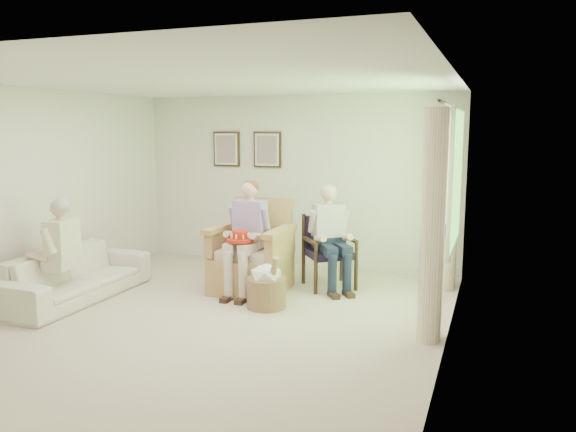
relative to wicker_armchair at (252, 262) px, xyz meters
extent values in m
plane|color=beige|center=(0.04, -1.21, -0.38)|extent=(5.50, 5.50, 0.00)
cube|color=silver|center=(0.04, 1.54, 0.92)|extent=(5.00, 0.04, 2.60)
cube|color=silver|center=(-2.46, -1.21, 0.92)|extent=(0.04, 5.50, 2.60)
cube|color=silver|center=(2.54, -1.21, 0.92)|extent=(0.04, 5.50, 2.60)
cube|color=white|center=(0.04, -1.21, 2.22)|extent=(5.00, 5.50, 0.02)
cube|color=#2D6B23|center=(2.51, -0.01, 1.17)|extent=(0.02, 1.40, 1.50)
cube|color=white|center=(2.50, -0.01, 1.95)|extent=(0.04, 1.52, 0.06)
cube|color=white|center=(2.50, -0.01, 0.39)|extent=(0.04, 1.52, 0.06)
cylinder|color=#382114|center=(2.41, -0.01, 1.97)|extent=(0.03, 2.50, 0.03)
cylinder|color=beige|center=(2.37, -0.99, 0.77)|extent=(0.34, 0.34, 2.30)
cylinder|color=beige|center=(2.37, 0.97, 0.77)|extent=(0.34, 0.34, 2.30)
cube|color=#382114|center=(-1.11, 1.51, 1.40)|extent=(0.45, 0.03, 0.55)
cube|color=silver|center=(-1.11, 1.49, 1.40)|extent=(0.39, 0.01, 0.49)
cube|color=tan|center=(-1.11, 1.48, 1.40)|extent=(0.33, 0.01, 0.43)
cube|color=#382114|center=(-0.41, 1.51, 1.40)|extent=(0.45, 0.03, 0.55)
cube|color=silver|center=(-0.41, 1.49, 1.40)|extent=(0.39, 0.01, 0.49)
cube|color=tan|center=(-0.41, 1.48, 1.40)|extent=(0.33, 0.01, 0.43)
cube|color=tan|center=(0.00, -0.04, -0.15)|extent=(0.89, 0.87, 0.47)
cube|color=beige|center=(0.00, -0.07, 0.14)|extent=(0.69, 0.67, 0.11)
cube|color=tan|center=(0.00, 0.33, 0.46)|extent=(0.82, 0.25, 0.70)
cube|color=tan|center=(-0.41, -0.04, 0.27)|extent=(0.11, 0.80, 0.33)
cube|color=tan|center=(0.41, -0.04, 0.27)|extent=(0.11, 0.80, 0.33)
cylinder|color=black|center=(0.62, 0.24, -0.17)|extent=(0.05, 0.05, 0.41)
cylinder|color=black|center=(1.18, 0.24, -0.17)|extent=(0.05, 0.05, 0.41)
cylinder|color=black|center=(0.62, 0.75, -0.17)|extent=(0.05, 0.05, 0.41)
cylinder|color=black|center=(1.18, 0.75, -0.17)|extent=(0.05, 0.05, 0.41)
cube|color=#1E1836|center=(0.90, 0.50, 0.08)|extent=(0.54, 0.52, 0.09)
cube|color=#1E1836|center=(0.90, 0.75, 0.33)|extent=(0.50, 0.06, 0.46)
imported|color=#F0E8CF|center=(-1.91, -1.12, -0.08)|extent=(2.07, 0.81, 0.61)
cube|color=beige|center=(0.00, -0.08, 0.31)|extent=(0.40, 0.26, 0.16)
cube|color=#A287BF|center=(0.00, -0.06, 0.59)|extent=(0.39, 0.24, 0.46)
sphere|color=#DDAD8E|center=(0.00, -0.07, 0.96)|extent=(0.21, 0.21, 0.21)
ellipsoid|color=brown|center=(0.00, -0.04, 0.98)|extent=(0.22, 0.22, 0.18)
cube|color=beige|center=(-0.10, -0.30, 0.26)|extent=(0.14, 0.44, 0.13)
cube|color=beige|center=(0.10, -0.30, 0.26)|extent=(0.14, 0.44, 0.13)
cylinder|color=beige|center=(-0.10, -0.50, -0.05)|extent=(0.12, 0.12, 0.59)
cylinder|color=beige|center=(0.10, -0.50, -0.05)|extent=(0.12, 0.12, 0.59)
cube|color=#171E34|center=(0.90, 0.50, 0.23)|extent=(0.40, 0.26, 0.16)
cube|color=beige|center=(0.90, 0.52, 0.51)|extent=(0.39, 0.24, 0.46)
sphere|color=#DDAD8E|center=(0.90, 0.51, 0.88)|extent=(0.21, 0.21, 0.21)
ellipsoid|color=#B7B2AD|center=(0.90, 0.53, 0.91)|extent=(0.22, 0.22, 0.18)
cube|color=#171E34|center=(0.80, 0.28, 0.18)|extent=(0.14, 0.44, 0.13)
cube|color=#171E34|center=(1.00, 0.28, 0.18)|extent=(0.14, 0.44, 0.13)
cylinder|color=#171E34|center=(0.80, 0.08, -0.09)|extent=(0.12, 0.12, 0.51)
cylinder|color=#171E34|center=(1.00, 0.08, -0.09)|extent=(0.12, 0.12, 0.51)
cube|color=beige|center=(-1.91, -1.33, 0.15)|extent=(0.42, 0.26, 0.16)
cube|color=beige|center=(-1.91, -1.31, 0.43)|extent=(0.41, 0.24, 0.46)
sphere|color=#DDAD8E|center=(-1.91, -1.32, 0.80)|extent=(0.21, 0.21, 0.21)
ellipsoid|color=#B7B2AD|center=(-1.91, -1.29, 0.82)|extent=(0.22, 0.22, 0.18)
cube|color=beige|center=(-2.01, -1.55, 0.10)|extent=(0.14, 0.44, 0.13)
cube|color=beige|center=(-1.81, -1.55, 0.10)|extent=(0.14, 0.44, 0.13)
cylinder|color=beige|center=(-2.01, -1.75, -0.13)|extent=(0.12, 0.12, 0.43)
cylinder|color=beige|center=(-1.81, -1.75, -0.13)|extent=(0.12, 0.12, 0.43)
cylinder|color=#B52412|center=(0.00, -0.36, 0.36)|extent=(0.33, 0.33, 0.04)
cylinder|color=#B52412|center=(0.00, -0.36, 0.42)|extent=(0.20, 0.20, 0.12)
cube|color=white|center=(0.10, -0.36, 0.42)|extent=(0.04, 0.01, 0.05)
cube|color=white|center=(0.07, -0.28, 0.42)|extent=(0.04, 0.04, 0.05)
cube|color=white|center=(0.00, -0.25, 0.42)|extent=(0.01, 0.04, 0.05)
cube|color=white|center=(-0.07, -0.28, 0.42)|extent=(0.04, 0.04, 0.05)
cube|color=white|center=(-0.10, -0.36, 0.42)|extent=(0.04, 0.01, 0.05)
cube|color=white|center=(-0.07, -0.43, 0.42)|extent=(0.04, 0.04, 0.05)
cube|color=white|center=(0.00, -0.46, 0.42)|extent=(0.01, 0.04, 0.05)
cube|color=white|center=(0.07, -0.43, 0.42)|extent=(0.04, 0.04, 0.05)
cylinder|color=tan|center=(0.45, -0.61, -0.20)|extent=(0.58, 0.58, 0.36)
ellipsoid|color=white|center=(0.45, -0.61, 0.03)|extent=(0.41, 0.41, 0.25)
cylinder|color=#A57F56|center=(0.56, -0.66, 0.03)|extent=(0.18, 0.33, 0.54)
camera|label=1|loc=(2.94, -6.52, 1.72)|focal=35.00mm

